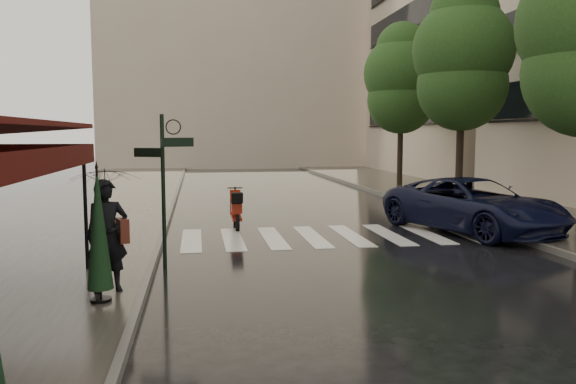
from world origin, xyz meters
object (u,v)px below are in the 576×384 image
object	(u,v)px
parked_car	(473,205)
parasol_back	(99,229)
scooter	(236,210)
pedestrian_with_umbrella	(106,189)

from	to	relation	value
parked_car	parasol_back	bearing A→B (deg)	-168.10
parasol_back	scooter	bearing A→B (deg)	70.21
pedestrian_with_umbrella	parked_car	bearing A→B (deg)	7.44
parked_car	pedestrian_with_umbrella	bearing A→B (deg)	-170.60
parked_car	parasol_back	world-z (taller)	parasol_back
pedestrian_with_umbrella	parked_car	distance (m)	10.33
parked_car	parasol_back	size ratio (longest dim) A/B	2.53
scooter	parked_car	bearing A→B (deg)	-14.28
scooter	parasol_back	size ratio (longest dim) A/B	0.80
pedestrian_with_umbrella	parasol_back	bearing A→B (deg)	-115.65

